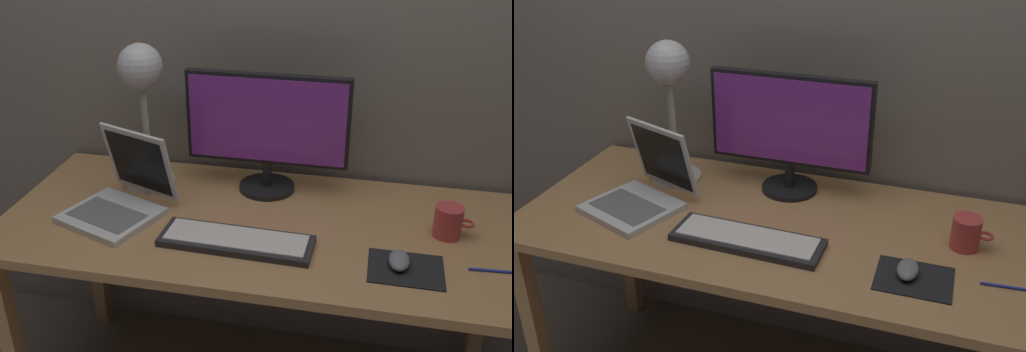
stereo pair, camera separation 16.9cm
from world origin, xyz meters
TOP-DOWN VIEW (x-y plane):
  - back_wall at (0.00, 0.40)m, footprint 4.80×0.06m
  - desk at (0.00, 0.00)m, footprint 1.60×0.70m
  - monitor at (-0.03, 0.21)m, footprint 0.53×0.19m
  - keyboard_main at (-0.05, -0.14)m, footprint 0.44×0.15m
  - laptop at (-0.44, -0.01)m, footprint 0.35×0.36m
  - desk_lamp at (-0.43, 0.17)m, footprint 0.17×0.17m
  - mousepad at (0.43, -0.16)m, footprint 0.20×0.16m
  - mouse at (0.41, -0.15)m, footprint 0.06×0.10m
  - coffee_mug at (0.54, 0.04)m, footprint 0.12×0.08m
  - pen at (0.66, -0.12)m, footprint 0.14×0.02m

SIDE VIEW (x-z plane):
  - desk at x=0.00m, z-range 0.29..1.03m
  - mousepad at x=0.43m, z-range 0.74..0.74m
  - pen at x=0.66m, z-range 0.74..0.75m
  - keyboard_main at x=-0.05m, z-range 0.74..0.76m
  - mouse at x=0.41m, z-range 0.74..0.78m
  - coffee_mug at x=0.54m, z-range 0.74..0.84m
  - laptop at x=-0.44m, z-range 0.68..0.93m
  - monitor at x=-0.03m, z-range 0.77..1.17m
  - desk_lamp at x=-0.43m, z-range 0.85..1.33m
  - back_wall at x=0.00m, z-range 0.00..2.60m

